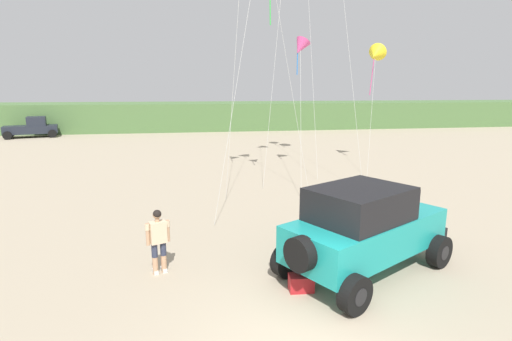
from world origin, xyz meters
The scene contains 7 objects.
dune_ridge centered at (2.89, 41.19, 1.49)m, with size 90.00×9.67×2.99m, color #4C703D.
jeep centered at (2.29, 2.61, 1.20)m, with size 4.99×4.16×2.26m.
person_watching centered at (-2.79, 3.43, 0.94)m, with size 0.59×0.41×1.67m.
cooler_box centered at (0.49, 1.98, 0.19)m, with size 0.56×0.36×0.38m, color #B21E23.
distant_pickup centered at (-16.83, 34.54, 0.94)m, with size 4.93×3.43×1.98m.
kite_pink_ribbon centered at (3.98, 14.78, 6.72)m, with size 2.03×6.06×7.31m.
kite_purple_stunt centered at (8.89, 16.10, 6.54)m, with size 2.64×4.46×7.18m.
Camera 1 is at (-1.92, -5.99, 4.56)m, focal length 27.39 mm.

